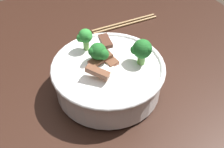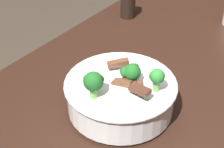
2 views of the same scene
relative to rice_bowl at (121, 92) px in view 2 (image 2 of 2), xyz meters
name	(u,v)px [view 2 (image 2 of 2)]	position (x,y,z in m)	size (l,w,h in m)	color
dining_table	(186,118)	(0.15, -0.11, -0.14)	(1.39, 0.94, 0.78)	black
rice_bowl	(121,92)	(0.00, 0.00, 0.00)	(0.26, 0.26, 0.14)	white
soy_sauce_bottle	(128,2)	(0.42, 0.26, 0.00)	(0.05, 0.05, 0.13)	black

